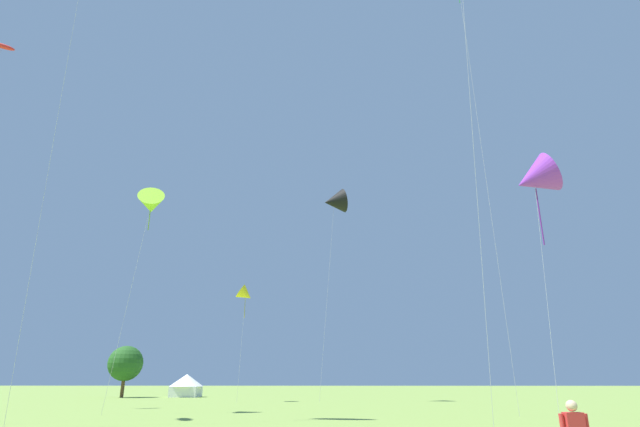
# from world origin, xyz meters

# --- Properties ---
(kite_red_parafoil) EXTENTS (2.95, 2.06, 31.49)m
(kite_red_parafoil) POSITION_xyz_m (-29.17, 32.95, 30.92)
(kite_red_parafoil) COLOR red
(kite_red_parafoil) RESTS_ON ground
(kite_lime_delta) EXTENTS (2.58, 3.01, 16.07)m
(kite_lime_delta) POSITION_xyz_m (-12.83, 30.79, 14.79)
(kite_lime_delta) COLOR #99DB2D
(kite_lime_delta) RESTS_ON ground
(kite_yellow_delta) EXTENTS (2.34, 2.53, 11.99)m
(kite_yellow_delta) POSITION_xyz_m (-8.55, 49.13, 10.91)
(kite_yellow_delta) COLOR yellow
(kite_yellow_delta) RESTS_ON ground
(kite_black_delta) EXTENTS (3.40, 4.05, 23.14)m
(kite_black_delta) POSITION_xyz_m (1.20, 49.12, 21.56)
(kite_black_delta) COLOR black
(kite_black_delta) RESTS_ON ground
(kite_purple_delta) EXTENTS (3.47, 3.97, 16.30)m
(kite_purple_delta) POSITION_xyz_m (14.21, 26.10, 14.62)
(kite_purple_delta) COLOR purple
(kite_purple_delta) RESTS_ON ground
(festival_tent_center) EXTENTS (4.39, 4.39, 2.86)m
(festival_tent_center) POSITION_xyz_m (-18.39, 63.85, 1.58)
(festival_tent_center) COLOR white
(festival_tent_center) RESTS_ON ground
(tree_distant_left) EXTENTS (4.39, 4.39, 6.35)m
(tree_distant_left) POSITION_xyz_m (-25.94, 61.71, 4.14)
(tree_distant_left) COLOR brown
(tree_distant_left) RESTS_ON ground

